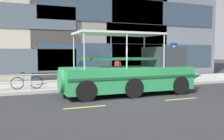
# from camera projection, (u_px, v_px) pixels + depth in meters

# --- Properties ---
(ground_plane) EXTENTS (120.00, 120.00, 0.00)m
(ground_plane) POSITION_uv_depth(u_px,v_px,m) (127.00, 99.00, 11.91)
(ground_plane) COLOR #2B2B2D
(sidewalk) EXTENTS (32.00, 4.80, 0.18)m
(sidewalk) POSITION_uv_depth(u_px,v_px,m) (93.00, 83.00, 17.10)
(sidewalk) COLOR #A8A59E
(sidewalk) RESTS_ON ground_plane
(curb_edge) EXTENTS (32.00, 0.18, 0.18)m
(curb_edge) POSITION_uv_depth(u_px,v_px,m) (105.00, 88.00, 14.79)
(curb_edge) COLOR #B2ADA3
(curb_edge) RESTS_ON ground_plane
(lane_centreline) EXTENTS (25.80, 0.12, 0.01)m
(lane_centreline) POSITION_uv_depth(u_px,v_px,m) (137.00, 103.00, 10.93)
(lane_centreline) COLOR #DBD64C
(lane_centreline) RESTS_ON ground_plane
(curb_guardrail) EXTENTS (11.78, 0.09, 0.87)m
(curb_guardrail) POSITION_uv_depth(u_px,v_px,m) (102.00, 77.00, 15.02)
(curb_guardrail) COLOR #9EA0A8
(curb_guardrail) RESTS_ON sidewalk
(parking_sign) EXTENTS (0.60, 0.12, 2.76)m
(parking_sign) POSITION_uv_depth(u_px,v_px,m) (173.00, 55.00, 17.49)
(parking_sign) COLOR #4C4F54
(parking_sign) RESTS_ON sidewalk
(leaned_bicycle) EXTENTS (1.74, 0.46, 0.96)m
(leaned_bicycle) POSITION_uv_depth(u_px,v_px,m) (27.00, 82.00, 13.89)
(leaned_bicycle) COLOR black
(leaned_bicycle) RESTS_ON sidewalk
(duck_tour_boat) EXTENTS (8.65, 2.47, 3.28)m
(duck_tour_boat) POSITION_uv_depth(u_px,v_px,m) (136.00, 74.00, 13.26)
(duck_tour_boat) COLOR #2D9351
(duck_tour_boat) RESTS_ON ground_plane
(pedestrian_near_bow) EXTENTS (0.35, 0.42, 1.76)m
(pedestrian_near_bow) POSITION_uv_depth(u_px,v_px,m) (148.00, 66.00, 17.94)
(pedestrian_near_bow) COLOR #1E2338
(pedestrian_near_bow) RESTS_ON sidewalk
(pedestrian_mid_left) EXTENTS (0.35, 0.40, 1.73)m
(pedestrian_mid_left) POSITION_uv_depth(u_px,v_px,m) (118.00, 67.00, 17.07)
(pedestrian_mid_left) COLOR #1E2338
(pedestrian_mid_left) RESTS_ON sidewalk
(pedestrian_mid_right) EXTENTS (0.48, 0.29, 1.75)m
(pedestrian_mid_right) POSITION_uv_depth(u_px,v_px,m) (80.00, 68.00, 15.61)
(pedestrian_mid_right) COLOR #47423D
(pedestrian_mid_right) RESTS_ON sidewalk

